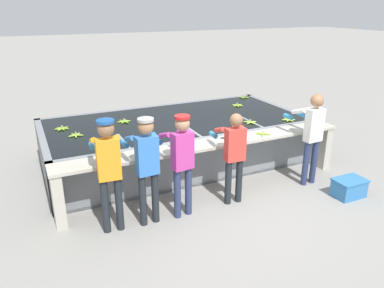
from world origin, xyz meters
name	(u,v)px	position (x,y,z in m)	size (l,w,h in m)	color
ground_plane	(215,195)	(0.00, 0.00, 0.00)	(80.00, 80.00, 0.00)	gray
wash_tank	(176,141)	(0.00, 1.75, 0.45)	(5.34, 2.62, 0.91)	gray
work_ledge	(210,156)	(0.00, 0.23, 0.67)	(5.34, 0.45, 0.91)	#B7B2A3
worker_0	(109,165)	(-1.87, -0.28, 1.05)	(0.44, 0.73, 1.71)	#1E2328
worker_1	(147,161)	(-1.33, -0.31, 1.02)	(0.43, 0.73, 1.67)	#1E2328
worker_2	(181,156)	(-0.78, -0.32, 1.00)	(0.46, 0.74, 1.65)	navy
worker_3	(234,151)	(0.16, -0.29, 0.92)	(0.44, 0.72, 1.56)	#1E2328
worker_4	(312,131)	(1.79, -0.28, 1.03)	(0.42, 0.72, 1.70)	navy
banana_bunch_floating_0	(76,135)	(-2.04, 1.58, 0.93)	(0.28, 0.27, 0.08)	#8CB738
banana_bunch_floating_1	(289,120)	(2.08, 0.72, 0.93)	(0.27, 0.28, 0.08)	#9EC642
banana_bunch_floating_2	(244,97)	(2.31, 2.80, 0.93)	(0.23, 0.23, 0.08)	#75A333
banana_bunch_floating_3	(62,128)	(-2.22, 2.09, 0.93)	(0.28, 0.28, 0.08)	#7FAD33
banana_bunch_floating_4	(124,121)	(-1.02, 2.04, 0.93)	(0.28, 0.27, 0.08)	#7FAD33
banana_bunch_floating_5	(237,105)	(1.74, 2.17, 0.93)	(0.28, 0.28, 0.08)	#93BC3D
banana_bunch_floating_6	(250,122)	(1.27, 0.91, 0.93)	(0.27, 0.28, 0.08)	#9EC642
banana_bunch_ledge_0	(263,134)	(1.07, 0.19, 0.93)	(0.23, 0.23, 0.08)	#7FAD33
knife_0	(227,138)	(0.38, 0.30, 0.92)	(0.34, 0.16, 0.02)	silver
crate	(349,188)	(2.09, -1.01, 0.16)	(0.55, 0.39, 0.32)	#3375B7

